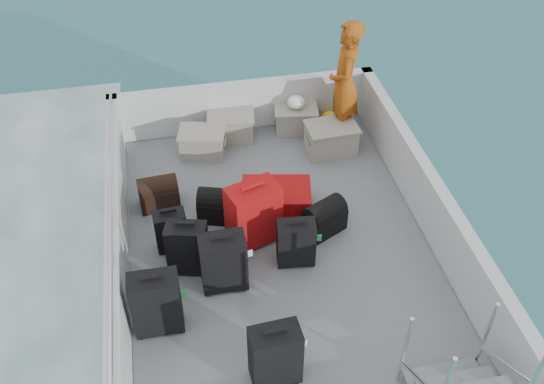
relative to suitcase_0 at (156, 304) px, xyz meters
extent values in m
plane|color=#1B5B61|center=(1.37, 0.80, -0.98)|extent=(160.00, 160.00, 0.00)
cube|color=silver|center=(1.37, 0.80, -0.68)|extent=(3.60, 5.00, 0.60)
cube|color=slate|center=(1.37, 0.80, -0.37)|extent=(3.30, 4.70, 0.02)
cube|color=silver|center=(-0.36, 0.80, -0.01)|extent=(0.14, 5.00, 0.70)
cube|color=silver|center=(3.10, 0.80, -0.01)|extent=(0.14, 5.00, 0.70)
cube|color=silver|center=(1.37, 3.23, -0.01)|extent=(3.60, 0.14, 0.70)
cylinder|color=silver|center=(-0.36, 0.80, 0.39)|extent=(0.04, 4.80, 0.04)
cube|color=black|center=(0.00, 0.00, 0.00)|extent=(0.47, 0.27, 0.72)
cube|color=black|center=(0.36, 0.70, -0.04)|extent=(0.47, 0.34, 0.63)
cube|color=black|center=(0.20, 1.06, -0.11)|extent=(0.36, 0.23, 0.51)
cube|color=black|center=(0.99, -0.77, -0.02)|extent=(0.46, 0.29, 0.68)
cube|color=black|center=(0.70, 0.41, -0.02)|extent=(0.47, 0.28, 0.69)
cube|color=#B80E11|center=(1.11, 1.00, 0.02)|extent=(0.64, 0.50, 0.77)
cube|color=black|center=(1.50, 0.59, -0.08)|extent=(0.43, 0.28, 0.57)
cube|color=#B80E11|center=(1.46, 1.45, -0.20)|extent=(0.90, 0.68, 0.32)
cube|color=gray|center=(0.73, 2.70, -0.19)|extent=(0.63, 0.50, 0.34)
cube|color=gray|center=(1.15, 3.00, -0.18)|extent=(0.64, 0.48, 0.36)
cube|color=gray|center=(2.05, 3.00, -0.19)|extent=(0.60, 0.46, 0.33)
cube|color=gray|center=(2.40, 2.43, -0.17)|extent=(0.64, 0.46, 0.38)
ellipsoid|color=yellow|center=(2.55, 3.00, -0.25)|extent=(0.28, 0.26, 0.22)
ellipsoid|color=white|center=(2.05, 3.00, 0.06)|extent=(0.24, 0.24, 0.18)
imported|color=orange|center=(2.61, 2.70, 0.49)|extent=(0.56, 0.72, 1.70)
camera|label=1|loc=(0.37, -3.74, 4.59)|focal=40.00mm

